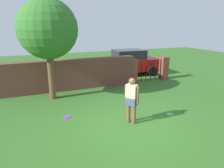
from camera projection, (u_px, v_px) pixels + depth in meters
name	position (u px, v px, depth m)	size (l,w,h in m)	color
ground_plane	(131.00, 125.00, 7.19)	(40.00, 40.00, 0.00)	#336623
brick_wall	(61.00, 76.00, 10.82)	(8.19, 0.50, 1.60)	brown
tree	(48.00, 30.00, 8.99)	(2.60, 2.60, 4.45)	brown
person	(132.00, 99.00, 7.14)	(0.38, 0.46, 1.62)	brown
fence_gate	(149.00, 69.00, 12.81)	(2.66, 0.44, 1.40)	brown
car	(129.00, 62.00, 14.21)	(4.28, 2.08, 1.72)	#A51111
frisbee_green	(170.00, 114.00, 8.06)	(0.27, 0.27, 0.02)	green
frisbee_purple	(67.00, 117.00, 7.82)	(0.27, 0.27, 0.02)	purple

